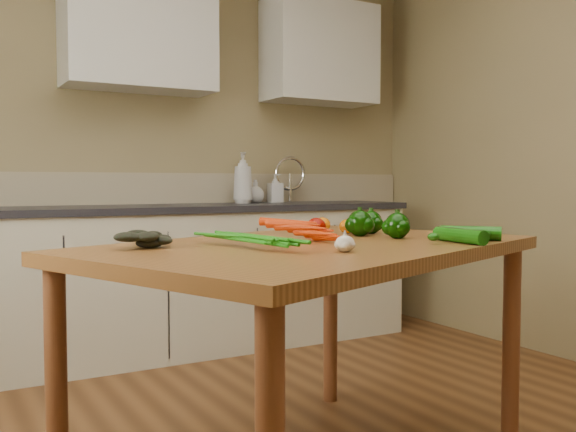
# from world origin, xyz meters

# --- Properties ---
(room) EXTENTS (4.04, 5.04, 2.64)m
(room) POSITION_xyz_m (0.00, 0.17, 1.25)
(room) COLOR brown
(room) RESTS_ON ground
(counter_run) EXTENTS (2.84, 0.64, 1.14)m
(counter_run) POSITION_xyz_m (0.21, 2.19, 0.46)
(counter_run) COLOR beige
(counter_run) RESTS_ON ground
(upper_cabinets) EXTENTS (2.15, 0.35, 0.70)m
(upper_cabinets) POSITION_xyz_m (0.51, 2.32, 1.95)
(upper_cabinets) COLOR silver
(upper_cabinets) RESTS_ON room
(table) EXTENTS (1.80, 1.48, 0.83)m
(table) POSITION_xyz_m (-0.11, 0.32, 0.74)
(table) COLOR brown
(table) RESTS_ON ground
(soap_bottle_a) EXTENTS (0.15, 0.16, 0.34)m
(soap_bottle_a) POSITION_xyz_m (0.58, 2.29, 1.07)
(soap_bottle_a) COLOR silver
(soap_bottle_a) RESTS_ON counter_run
(soap_bottle_b) EXTENTS (0.10, 0.10, 0.20)m
(soap_bottle_b) POSITION_xyz_m (0.86, 2.36, 1.00)
(soap_bottle_b) COLOR silver
(soap_bottle_b) RESTS_ON counter_run
(soap_bottle_c) EXTENTS (0.17, 0.17, 0.16)m
(soap_bottle_c) POSITION_xyz_m (0.69, 2.34, 0.98)
(soap_bottle_c) COLOR silver
(soap_bottle_c) RESTS_ON counter_run
(carrot_bunch) EXTENTS (0.35, 0.31, 0.08)m
(carrot_bunch) POSITION_xyz_m (-0.19, 0.35, 0.87)
(carrot_bunch) COLOR red
(carrot_bunch) RESTS_ON table
(leafy_greens) EXTENTS (0.22, 0.20, 0.11)m
(leafy_greens) POSITION_xyz_m (-0.67, 0.46, 0.89)
(leafy_greens) COLOR black
(leafy_greens) RESTS_ON table
(garlic_bulb) EXTENTS (0.06, 0.06, 0.05)m
(garlic_bulb) POSITION_xyz_m (-0.18, 0.03, 0.86)
(garlic_bulb) COLOR silver
(garlic_bulb) RESTS_ON table
(pepper_a) EXTENTS (0.10, 0.10, 0.10)m
(pepper_a) POSITION_xyz_m (0.20, 0.47, 0.88)
(pepper_a) COLOR black
(pepper_a) RESTS_ON table
(pepper_b) EXTENTS (0.09, 0.09, 0.09)m
(pepper_b) POSITION_xyz_m (0.31, 0.54, 0.88)
(pepper_b) COLOR black
(pepper_b) RESTS_ON table
(pepper_c) EXTENTS (0.09, 0.09, 0.09)m
(pepper_c) POSITION_xyz_m (0.26, 0.31, 0.88)
(pepper_c) COLOR black
(pepper_c) RESTS_ON table
(tomato_a) EXTENTS (0.08, 0.08, 0.07)m
(tomato_a) POSITION_xyz_m (0.05, 0.56, 0.87)
(tomato_a) COLOR #890A02
(tomato_a) RESTS_ON table
(tomato_b) EXTENTS (0.07, 0.07, 0.06)m
(tomato_b) POSITION_xyz_m (0.16, 0.69, 0.86)
(tomato_b) COLOR #DD6705
(tomato_b) RESTS_ON table
(tomato_c) EXTENTS (0.06, 0.06, 0.06)m
(tomato_c) POSITION_xyz_m (0.23, 0.60, 0.86)
(tomato_c) COLOR #DD6705
(tomato_c) RESTS_ON table
(zucchini_a) EXTENTS (0.18, 0.19, 0.05)m
(zucchini_a) POSITION_xyz_m (0.44, 0.13, 0.86)
(zucchini_a) COLOR #0D4B08
(zucchini_a) RESTS_ON table
(zucchini_b) EXTENTS (0.06, 0.23, 0.05)m
(zucchini_b) POSITION_xyz_m (0.33, 0.07, 0.86)
(zucchini_b) COLOR #0D4B08
(zucchini_b) RESTS_ON table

